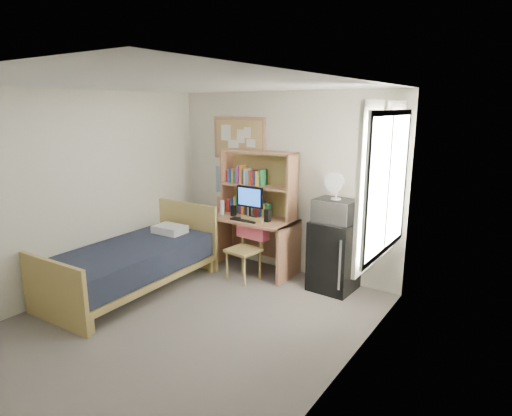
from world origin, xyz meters
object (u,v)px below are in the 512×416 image
Objects in this scene: microwave at (335,211)px; desk_fan at (337,187)px; monitor at (250,203)px; speaker_left at (233,211)px; mini_fridge at (334,255)px; bulletin_board at (239,138)px; bed at (132,268)px; desk at (252,244)px; desk_chair at (243,250)px; speaker_right at (268,215)px.

desk_fan is at bearing 2.59° from microwave.
monitor is 1.29m from microwave.
microwave is (1.58, 0.09, 0.20)m from speaker_left.
desk_fan reaches higher than mini_fridge.
bulletin_board reaches higher than bed.
desk is 1.62m from desk_fan.
desk is 2.81× the size of monitor.
monitor is 1.33m from desk_fan.
bulletin_board reaches higher than microwave.
desk is (0.47, -0.33, -1.52)m from bulletin_board.
mini_fridge reaches higher than bed.
microwave is (1.75, -0.30, -0.83)m from bulletin_board.
microwave reaches higher than desk.
bulletin_board is at bearing 135.69° from desk_chair.
desk_chair is 1.52m from bed.
bed is (-0.45, -1.81, -1.62)m from bulletin_board.
desk_chair is (0.10, -0.37, 0.04)m from desk.
desk_fan reaches higher than monitor.
bed is 1.66m from speaker_left.
desk_chair is 0.68m from speaker_left.
bulletin_board reaches higher than mini_fridge.
microwave is (-0.00, -0.02, 0.62)m from mini_fridge.
speaker_left is at bearing -168.69° from desk.
mini_fridge is 2.69m from bed.
desk_fan is (1.18, 0.40, 0.95)m from desk_chair.
bulletin_board is 1.85m from desk_fan.
bulletin_board is 2.98× the size of desk_fan.
microwave is at bearing 5.04° from speaker_right.
bulletin_board reaches higher than desk_fan.
desk_chair is at bearing -50.76° from bulletin_board.
mini_fridge is (1.18, 0.42, 0.03)m from desk_chair.
monitor reaches higher than desk.
bed is at bearing -142.65° from mini_fridge.
desk_fan is (0.98, 0.09, 0.49)m from speaker_right.
monitor is (-0.10, 0.31, 0.59)m from desk_chair.
mini_fridge is at bearing 2.08° from desk.
mini_fridge reaches higher than desk.
mini_fridge is 1.64m from speaker_left.
speaker_right reaches higher than mini_fridge.
desk_fan is at bearing 1.18° from desk.
desk is 2.55× the size of microwave.
bed is 1.85m from monitor.
speaker_right is (0.60, -0.00, 0.01)m from speaker_left.
desk_fan reaches higher than speaker_left.
speaker_left is 0.85× the size of speaker_right.
mini_fridge is at bearing 4.75° from monitor.
desk_chair is 0.94× the size of mini_fridge.
desk_chair is 5.68× the size of speaker_left.
mini_fridge is 6.04× the size of speaker_left.
speaker_left is at bearing -173.57° from mini_fridge.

